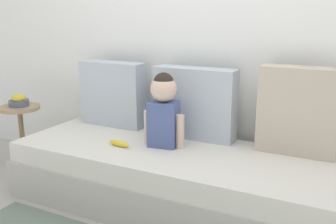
# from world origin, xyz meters

# --- Properties ---
(ground_plane) EXTENTS (12.00, 12.00, 0.00)m
(ground_plane) POSITION_xyz_m (0.00, 0.00, 0.00)
(ground_plane) COLOR #B2ADA3
(back_wall) EXTENTS (5.46, 0.10, 2.35)m
(back_wall) POSITION_xyz_m (0.00, 0.54, 1.17)
(back_wall) COLOR white
(back_wall) RESTS_ON ground
(couch) EXTENTS (2.26, 0.81, 0.41)m
(couch) POSITION_xyz_m (0.00, 0.00, 0.20)
(couch) COLOR beige
(couch) RESTS_ON ground
(throw_pillow_left) EXTENTS (0.53, 0.16, 0.50)m
(throw_pillow_left) POSITION_xyz_m (-0.70, 0.31, 0.66)
(throw_pillow_left) COLOR #B2BCC6
(throw_pillow_left) RESTS_ON couch
(throw_pillow_center) EXTENTS (0.59, 0.16, 0.50)m
(throw_pillow_center) POSITION_xyz_m (0.00, 0.31, 0.66)
(throw_pillow_center) COLOR #B2BCC6
(throw_pillow_center) RESTS_ON couch
(throw_pillow_right) EXTENTS (0.49, 0.16, 0.55)m
(throw_pillow_right) POSITION_xyz_m (0.70, 0.31, 0.68)
(throw_pillow_right) COLOR #C1B29E
(throw_pillow_right) RESTS_ON couch
(toddler) EXTENTS (0.30, 0.19, 0.50)m
(toddler) POSITION_xyz_m (-0.11, 0.05, 0.66)
(toddler) COLOR #4C5B93
(toddler) RESTS_ON couch
(banana) EXTENTS (0.17, 0.07, 0.04)m
(banana) POSITION_xyz_m (-0.37, -0.11, 0.43)
(banana) COLOR yellow
(banana) RESTS_ON couch
(side_table) EXTENTS (0.33, 0.33, 0.53)m
(side_table) POSITION_xyz_m (-1.46, 0.04, 0.40)
(side_table) COLOR tan
(side_table) RESTS_ON ground
(fruit_bowl) EXTENTS (0.16, 0.16, 0.10)m
(fruit_bowl) POSITION_xyz_m (-1.46, 0.04, 0.57)
(fruit_bowl) COLOR #4C5666
(fruit_bowl) RESTS_ON side_table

